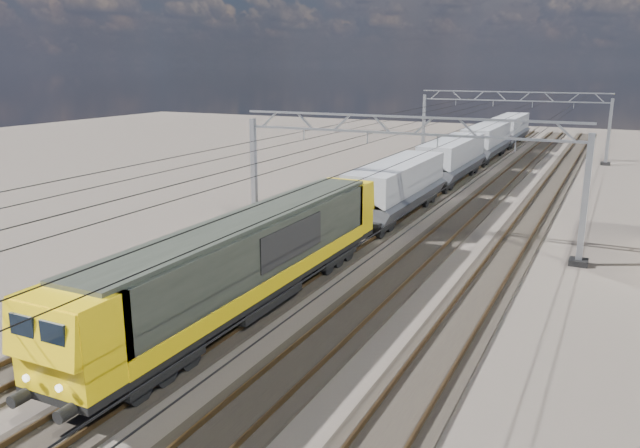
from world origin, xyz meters
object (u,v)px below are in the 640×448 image
at_px(locomotive, 251,257).
at_px(hopper_wagon_lead, 397,185).
at_px(catenary_gantry_far, 511,122).
at_px(hopper_wagon_fourth, 510,128).
at_px(hopper_wagon_mid, 452,157).
at_px(catenary_gantry_mid, 401,174).
at_px(hopper_wagon_third, 487,139).

bearing_deg(locomotive, hopper_wagon_lead, 90.00).
xyz_separation_m(catenary_gantry_far, hopper_wagon_fourth, (-2.00, 11.96, -1.67)).
height_order(locomotive, hopper_wagon_mid, locomotive).
relative_size(catenary_gantry_mid, hopper_wagon_third, 1.53).
bearing_deg(hopper_wagon_third, hopper_wagon_mid, -90.00).
xyz_separation_m(catenary_gantry_mid, hopper_wagon_fourth, (-2.00, 47.96, -1.67)).
relative_size(locomotive, hopper_wagon_third, 1.62).
bearing_deg(hopper_wagon_lead, hopper_wagon_fourth, 90.00).
bearing_deg(hopper_wagon_lead, hopper_wagon_third, 90.00).
distance_m(catenary_gantry_mid, hopper_wagon_third, 33.86).
bearing_deg(catenary_gantry_far, hopper_wagon_fourth, 99.49).
relative_size(hopper_wagon_third, hopper_wagon_fourth, 1.00).
distance_m(catenary_gantry_mid, catenary_gantry_far, 36.00).
relative_size(catenary_gantry_far, locomotive, 0.94).
relative_size(catenary_gantry_far, hopper_wagon_fourth, 1.53).
height_order(catenary_gantry_mid, hopper_wagon_lead, catenary_gantry_mid).
height_order(catenary_gantry_far, hopper_wagon_fourth, catenary_gantry_far).
xyz_separation_m(catenary_gantry_mid, hopper_wagon_lead, (-2.00, 5.36, -1.67)).
height_order(catenary_gantry_far, hopper_wagon_lead, catenary_gantry_far).
distance_m(hopper_wagon_mid, hopper_wagon_fourth, 28.40).
distance_m(locomotive, hopper_wagon_lead, 17.70).
bearing_deg(locomotive, hopper_wagon_third, 90.00).
distance_m(catenary_gantry_far, hopper_wagon_lead, 30.75).
relative_size(catenary_gantry_mid, hopper_wagon_lead, 1.53).
xyz_separation_m(hopper_wagon_third, hopper_wagon_fourth, (0.00, 14.20, 0.00)).
xyz_separation_m(locomotive, hopper_wagon_fourth, (-0.00, 60.30, -0.09)).
height_order(catenary_gantry_mid, hopper_wagon_third, catenary_gantry_mid).
bearing_deg(hopper_wagon_mid, hopper_wagon_third, 90.00).
relative_size(catenary_gantry_mid, hopper_wagon_fourth, 1.53).
distance_m(catenary_gantry_mid, hopper_wagon_fourth, 48.03).
height_order(catenary_gantry_far, locomotive, catenary_gantry_far).
bearing_deg(locomotive, hopper_wagon_fourth, 90.00).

